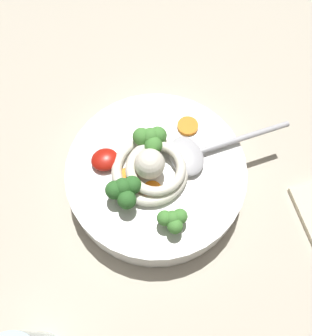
# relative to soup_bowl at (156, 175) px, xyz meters

# --- Properties ---
(table_slab) EXTENTS (1.21, 1.21, 0.04)m
(table_slab) POSITION_rel_soup_bowl_xyz_m (0.01, -0.02, -0.05)
(table_slab) COLOR #BCB29E
(table_slab) RESTS_ON ground
(soup_bowl) EXTENTS (0.24, 0.24, 0.05)m
(soup_bowl) POSITION_rel_soup_bowl_xyz_m (0.00, 0.00, 0.00)
(soup_bowl) COLOR white
(soup_bowl) RESTS_ON table_slab
(noodle_pile) EXTENTS (0.11, 0.11, 0.04)m
(noodle_pile) POSITION_rel_soup_bowl_xyz_m (-0.01, -0.00, 0.04)
(noodle_pile) COLOR silver
(noodle_pile) RESTS_ON soup_bowl
(soup_spoon) EXTENTS (0.17, 0.06, 0.02)m
(soup_spoon) POSITION_rel_soup_bowl_xyz_m (0.06, 0.00, 0.03)
(soup_spoon) COLOR #B7B7BC
(soup_spoon) RESTS_ON soup_bowl
(chili_sauce_dollop) EXTENTS (0.04, 0.03, 0.02)m
(chili_sauce_dollop) POSITION_rel_soup_bowl_xyz_m (-0.06, 0.03, 0.03)
(chili_sauce_dollop) COLOR #B2190F
(chili_sauce_dollop) RESTS_ON soup_bowl
(broccoli_floret_left) EXTENTS (0.05, 0.04, 0.04)m
(broccoli_floret_left) POSITION_rel_soup_bowl_xyz_m (0.00, 0.03, 0.05)
(broccoli_floret_left) COLOR #7A9E60
(broccoli_floret_left) RESTS_ON soup_bowl
(broccoli_floret_far) EXTENTS (0.04, 0.03, 0.03)m
(broccoli_floret_far) POSITION_rel_soup_bowl_xyz_m (-0.01, -0.08, 0.04)
(broccoli_floret_far) COLOR #7A9E60
(broccoli_floret_far) RESTS_ON soup_bowl
(broccoli_floret_beside_noodles) EXTENTS (0.05, 0.04, 0.04)m
(broccoli_floret_beside_noodles) POSITION_rel_soup_bowl_xyz_m (-0.05, -0.03, 0.05)
(broccoli_floret_beside_noodles) COLOR #7A9E60
(broccoli_floret_beside_noodles) RESTS_ON soup_bowl
(carrot_slice_center) EXTENTS (0.02, 0.02, 0.01)m
(carrot_slice_center) POSITION_rel_soup_bowl_xyz_m (-0.04, 0.00, 0.03)
(carrot_slice_center) COLOR orange
(carrot_slice_center) RESTS_ON soup_bowl
(carrot_slice_right) EXTENTS (0.02, 0.02, 0.01)m
(carrot_slice_right) POSITION_rel_soup_bowl_xyz_m (-0.01, -0.03, 0.03)
(carrot_slice_right) COLOR orange
(carrot_slice_right) RESTS_ON soup_bowl
(carrot_slice_extra_a) EXTENTS (0.03, 0.03, 0.01)m
(carrot_slice_extra_a) POSITION_rel_soup_bowl_xyz_m (0.06, 0.05, 0.03)
(carrot_slice_extra_a) COLOR orange
(carrot_slice_extra_a) RESTS_ON soup_bowl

